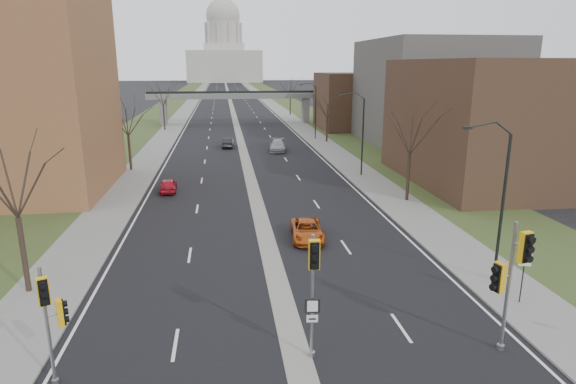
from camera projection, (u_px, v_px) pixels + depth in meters
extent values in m
plane|color=black|center=(299.00, 364.00, 19.15)|extent=(700.00, 700.00, 0.00)
cube|color=black|center=(230.00, 99.00, 162.77)|extent=(20.00, 600.00, 0.01)
cube|color=gray|center=(230.00, 99.00, 162.77)|extent=(1.20, 600.00, 0.02)
cube|color=gray|center=(265.00, 99.00, 164.32)|extent=(4.00, 600.00, 0.12)
cube|color=gray|center=(194.00, 99.00, 161.19)|extent=(4.00, 600.00, 0.12)
cube|color=#31421E|center=(282.00, 99.00, 165.10)|extent=(8.00, 600.00, 0.10)
cube|color=#31421E|center=(175.00, 100.00, 160.42)|extent=(8.00, 600.00, 0.10)
cube|color=#452D20|center=(494.00, 122.00, 47.54)|extent=(16.00, 20.00, 12.00)
cube|color=#55524E|center=(432.00, 93.00, 70.65)|extent=(18.00, 22.00, 15.00)
cube|color=#452D20|center=(358.00, 101.00, 87.75)|extent=(14.00, 14.00, 10.00)
cube|color=slate|center=(163.00, 112.00, 93.28)|extent=(1.20, 2.50, 5.00)
cube|color=slate|center=(305.00, 110.00, 96.93)|extent=(1.20, 2.50, 5.00)
cube|color=slate|center=(235.00, 96.00, 94.33)|extent=(34.00, 3.00, 1.00)
cube|color=black|center=(235.00, 92.00, 94.15)|extent=(34.00, 0.15, 0.50)
cube|color=beige|center=(225.00, 66.00, 322.96)|extent=(48.00, 42.00, 20.00)
cube|color=beige|center=(224.00, 48.00, 319.87)|extent=(26.00, 26.00, 5.00)
cylinder|color=beige|center=(224.00, 34.00, 317.56)|extent=(22.00, 22.00, 14.00)
sphere|color=beige|center=(223.00, 16.00, 314.72)|extent=(22.00, 22.00, 22.00)
cylinder|color=black|center=(502.00, 210.00, 25.37)|extent=(0.16, 0.16, 8.00)
cube|color=black|center=(469.00, 128.00, 23.95)|extent=(0.45, 0.18, 0.14)
cylinder|color=black|center=(363.00, 137.00, 50.26)|extent=(0.16, 0.16, 8.00)
cube|color=black|center=(342.00, 95.00, 48.84)|extent=(0.45, 0.18, 0.14)
cylinder|color=black|center=(316.00, 113.00, 75.16)|extent=(0.16, 0.16, 8.00)
cube|color=black|center=(301.00, 85.00, 73.74)|extent=(0.45, 0.18, 0.14)
cylinder|color=#382B21|center=(24.00, 255.00, 24.57)|extent=(0.28, 0.28, 4.00)
cylinder|color=#382B21|center=(130.00, 153.00, 53.33)|extent=(0.28, 0.28, 3.75)
cylinder|color=#382B21|center=(164.00, 118.00, 85.82)|extent=(0.28, 0.28, 4.25)
cylinder|color=#382B21|center=(408.00, 177.00, 41.36)|extent=(0.28, 0.28, 4.00)
cylinder|color=#382B21|center=(327.00, 130.00, 73.02)|extent=(0.28, 0.28, 3.50)
cylinder|color=#382B21|center=(290.00, 106.00, 111.22)|extent=(0.28, 0.28, 4.25)
cylinder|color=gray|center=(48.00, 328.00, 17.36)|extent=(0.13, 0.13, 4.68)
cylinder|color=gray|center=(56.00, 381.00, 17.94)|extent=(0.25, 0.25, 0.18)
cube|color=#EFAF0E|center=(43.00, 291.00, 16.57)|extent=(0.49, 0.49, 1.04)
cube|color=#EFAF0E|center=(60.00, 313.00, 17.47)|extent=(0.49, 0.49, 1.04)
cylinder|color=gray|center=(312.00, 297.00, 18.97)|extent=(0.14, 0.14, 5.27)
cylinder|color=gray|center=(311.00, 354.00, 19.62)|extent=(0.28, 0.28, 0.20)
cube|color=#EFAF0E|center=(314.00, 255.00, 17.96)|extent=(0.46, 0.44, 1.17)
cube|color=black|center=(312.00, 304.00, 19.05)|extent=(0.61, 0.09, 0.61)
cube|color=silver|center=(312.00, 317.00, 19.19)|extent=(0.46, 0.08, 0.30)
cylinder|color=gray|center=(508.00, 288.00, 19.40)|extent=(0.15, 0.15, 5.62)
cylinder|color=gray|center=(500.00, 347.00, 20.10)|extent=(0.30, 0.30, 0.22)
cube|color=#EFAF0E|center=(525.00, 247.00, 18.41)|extent=(0.54, 0.53, 1.24)
cube|color=#EFAF0E|center=(499.00, 277.00, 19.08)|extent=(0.53, 0.54, 1.24)
cylinder|color=black|center=(522.00, 281.00, 23.58)|extent=(0.06, 0.06, 2.31)
cube|color=silver|center=(525.00, 259.00, 23.28)|extent=(0.56, 0.20, 0.73)
imported|color=#B11422|center=(168.00, 185.00, 44.79)|extent=(1.63, 3.73, 1.25)
imported|color=black|center=(228.00, 143.00, 68.70)|extent=(1.73, 4.23, 1.36)
imported|color=#B94D13|center=(307.00, 230.00, 32.65)|extent=(2.48, 4.70, 1.26)
imported|color=#9A9AA1|center=(278.00, 146.00, 65.76)|extent=(2.73, 5.39, 1.50)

